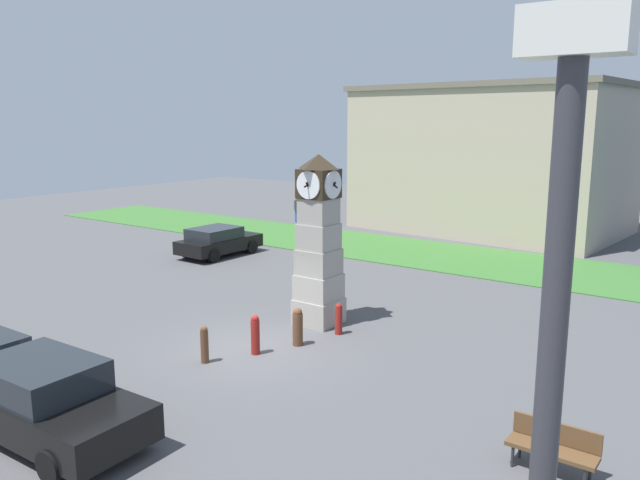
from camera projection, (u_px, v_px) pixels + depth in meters
name	position (u px, v px, depth m)	size (l,w,h in m)	color
ground_plane	(253.00, 349.00, 17.73)	(79.27, 79.27, 0.00)	#4C4C4F
clock_tower	(319.00, 247.00, 19.52)	(1.42, 1.41, 5.38)	#9E998E
bollard_near_tower	(339.00, 319.00, 18.86)	(0.23, 0.23, 0.97)	maroon
bollard_mid_row	(298.00, 326.00, 17.92)	(0.30, 0.30, 1.11)	brown
bollard_far_row	(255.00, 334.00, 17.24)	(0.25, 0.25, 1.13)	maroon
bollard_end_row	(204.00, 344.00, 16.63)	(0.22, 0.22, 1.02)	brown
car_by_building	(48.00, 401.00, 12.57)	(4.45, 2.19, 1.63)	black
car_far_lot	(218.00, 241.00, 29.81)	(2.09, 4.14, 1.40)	black
bench	(553.00, 445.00, 11.45)	(1.61, 0.55, 0.90)	brown
pedestrian_near_bench	(296.00, 208.00, 39.61)	(0.46, 0.45, 1.62)	#264CA5
warehouse_blue_far	(492.00, 159.00, 36.53)	(15.43, 10.81, 8.37)	#B7A88E
grass_verge_far	(391.00, 249.00, 31.43)	(47.56, 6.19, 0.04)	#386B2D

